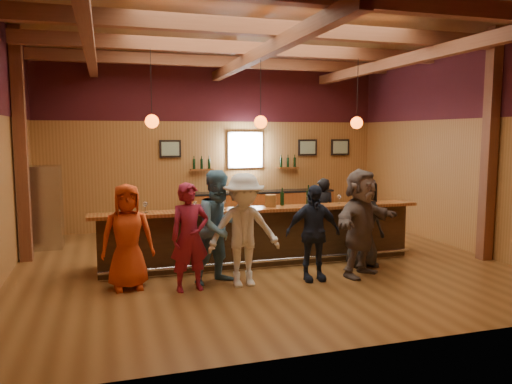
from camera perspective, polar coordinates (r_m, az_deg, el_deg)
room at (r=9.49m, az=0.43°, el=11.08°), size 9.04×9.00×4.52m
bar_counter at (r=9.76m, az=0.35°, el=-4.93°), size 6.30×1.07×1.11m
back_bar_cabinet at (r=13.47m, az=0.67°, el=-1.89°), size 4.00×0.52×0.95m
window at (r=13.43m, az=-1.24°, el=4.83°), size 0.95×0.09×0.95m
framed_pictures at (r=13.67m, az=2.28°, el=5.07°), size 5.35×0.05×0.45m
wine_shelves at (r=13.38m, az=-1.16°, el=2.98°), size 3.00×0.18×0.30m
pendant_lights at (r=9.41m, az=0.53°, el=8.03°), size 4.24×0.24×1.37m
stainless_fridge at (r=11.76m, az=-22.99°, el=-1.60°), size 0.70×0.70×1.80m
customer_orange at (r=8.25m, az=-14.48°, el=-4.96°), size 0.86×0.58×1.70m
customer_redvest at (r=7.97m, az=-7.58°, el=-5.14°), size 0.68×0.50×1.73m
customer_denim at (r=8.30m, az=-4.15°, el=-4.02°), size 1.12×1.01×1.89m
customer_white at (r=8.14m, az=-1.40°, el=-4.37°), size 1.20×0.69×1.85m
customer_navy at (r=8.51m, az=6.53°, el=-4.66°), size 0.98×0.44×1.64m
customer_brown at (r=8.89m, az=11.88°, el=-3.46°), size 1.79×1.37×1.89m
customer_dark at (r=9.53m, az=12.23°, el=-3.36°), size 0.93×0.72×1.70m
bartender at (r=11.16m, az=7.58°, el=-2.29°), size 0.60×0.45×1.51m
ice_bucket at (r=9.44m, az=1.70°, el=-1.00°), size 0.21×0.21×0.23m
bottle_a at (r=9.61m, az=3.01°, el=-0.75°), size 0.07×0.07×0.34m
bottle_b at (r=9.74m, az=6.01°, el=-0.59°), size 0.08×0.08×0.38m
glass_a at (r=8.89m, az=-15.41°, el=-1.68°), size 0.08×0.08×0.17m
glass_b at (r=8.93m, az=-12.53°, el=-1.44°), size 0.09×0.09×0.20m
glass_c at (r=9.09m, az=-6.98°, el=-1.34°), size 0.07×0.07×0.16m
glass_d at (r=9.09m, az=-3.67°, el=-1.19°), size 0.08×0.08×0.19m
glass_e at (r=9.31m, az=-1.38°, el=-1.07°), size 0.07×0.07×0.17m
glass_f at (r=9.66m, az=5.99°, el=-0.69°), size 0.09×0.09×0.20m
glass_g at (r=9.99m, az=9.49°, el=-0.58°), size 0.08×0.08×0.18m
glass_h at (r=9.99m, az=11.24°, el=-0.64°), size 0.08×0.08×0.17m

